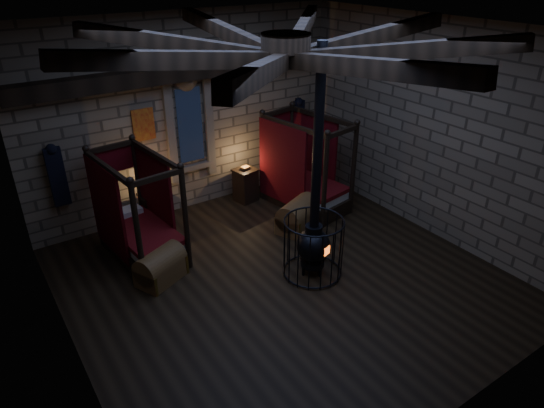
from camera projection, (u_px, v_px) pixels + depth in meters
room at (282, 64)px, 6.96m from camera, size 7.02×7.02×4.29m
bed_left at (140, 231)px, 9.14m from camera, size 1.19×1.99×1.98m
bed_right at (303, 184)px, 10.97m from camera, size 1.33×2.09×2.04m
trunk_left at (161, 267)px, 8.47m from camera, size 0.98×0.83×0.62m
trunk_right at (298, 216)px, 10.06m from camera, size 1.07×0.90×0.68m
nightstand_left at (153, 210)px, 10.08m from camera, size 0.49×0.47×0.94m
nightstand_right at (246, 185)px, 11.17m from camera, size 0.56×0.55×0.85m
stove at (313, 243)px, 8.49m from camera, size 1.06×1.06×4.05m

